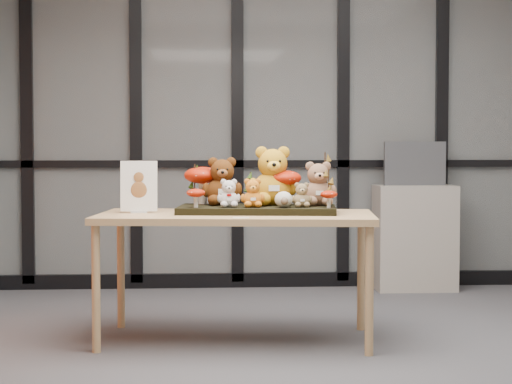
{
  "coord_description": "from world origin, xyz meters",
  "views": [
    {
      "loc": [
        -0.82,
        -5.34,
        1.22
      ],
      "look_at": [
        -0.44,
        0.29,
        0.92
      ],
      "focal_mm": 65.0,
      "sensor_mm": 36.0,
      "label": 1
    }
  ],
  "objects": [
    {
      "name": "bear_small_yellow",
      "position": [
        -0.46,
        0.28,
        0.93
      ],
      "size": [
        0.16,
        0.15,
        0.19
      ],
      "primitive_type": null,
      "rotation": [
        0.0,
        0.0,
        -0.12
      ],
      "color": "orange",
      "rests_on": "diorama_tray"
    },
    {
      "name": "mushroom_front_left",
      "position": [
        -0.81,
        0.28,
        0.9
      ],
      "size": [
        0.11,
        0.11,
        0.13
      ],
      "primitive_type": null,
      "color": "#9F1805",
      "rests_on": "diorama_tray"
    },
    {
      "name": "room_shell",
      "position": [
        0.0,
        0.0,
        1.68
      ],
      "size": [
        5.0,
        5.0,
        5.0
      ],
      "color": "#B0ADA6",
      "rests_on": "floor"
    },
    {
      "name": "sprig_dry_far_right",
      "position": [
        0.0,
        0.44,
        1.0
      ],
      "size": [
        0.05,
        0.05,
        0.34
      ],
      "primitive_type": null,
      "color": "brown",
      "rests_on": "diorama_tray"
    },
    {
      "name": "plush_cream_hedgehog",
      "position": [
        -0.28,
        0.23,
        0.89
      ],
      "size": [
        0.09,
        0.08,
        0.11
      ],
      "primitive_type": null,
      "rotation": [
        0.0,
        0.0,
        -0.12
      ],
      "color": "beige",
      "rests_on": "diorama_tray"
    },
    {
      "name": "sprig_green_far_left",
      "position": [
        -0.81,
        0.56,
        0.96
      ],
      "size": [
        0.05,
        0.05,
        0.26
      ],
      "primitive_type": null,
      "color": "#18330B",
      "rests_on": "diorama_tray"
    },
    {
      "name": "bear_white_bow",
      "position": [
        -0.61,
        0.29,
        0.93
      ],
      "size": [
        0.16,
        0.15,
        0.19
      ],
      "primitive_type": null,
      "rotation": [
        0.0,
        0.0,
        -0.12
      ],
      "color": "silver",
      "rests_on": "diorama_tray"
    },
    {
      "name": "bear_tan_back",
      "position": [
        -0.04,
        0.41,
        0.98
      ],
      "size": [
        0.25,
        0.23,
        0.3
      ],
      "primitive_type": null,
      "rotation": [
        0.0,
        0.0,
        -0.12
      ],
      "color": "#896146",
      "rests_on": "diorama_tray"
    },
    {
      "name": "diorama_tray",
      "position": [
        -0.43,
        0.38,
        0.81
      ],
      "size": [
        1.02,
        0.59,
        0.04
      ],
      "primitive_type": "cube",
      "rotation": [
        0.0,
        0.0,
        -0.12
      ],
      "color": "black",
      "rests_on": "display_table"
    },
    {
      "name": "sprig_green_mid_left",
      "position": [
        -0.67,
        0.59,
        0.96
      ],
      "size": [
        0.05,
        0.05,
        0.25
      ],
      "primitive_type": null,
      "color": "#18330B",
      "rests_on": "diorama_tray"
    },
    {
      "name": "display_table",
      "position": [
        -0.56,
        0.33,
        0.72
      ],
      "size": [
        1.77,
        1.03,
        0.79
      ],
      "rotation": [
        0.0,
        0.0,
        -0.12
      ],
      "color": "tan",
      "rests_on": "floor"
    },
    {
      "name": "mushroom_back_left",
      "position": [
        -0.76,
        0.59,
        0.96
      ],
      "size": [
        0.24,
        0.24,
        0.26
      ],
      "primitive_type": null,
      "color": "#9F1805",
      "rests_on": "diorama_tray"
    },
    {
      "name": "mushroom_back_right",
      "position": [
        -0.25,
        0.47,
        0.95
      ],
      "size": [
        0.22,
        0.22,
        0.24
      ],
      "primitive_type": null,
      "color": "#9F1805",
      "rests_on": "diorama_tray"
    },
    {
      "name": "sprig_dry_mid_right",
      "position": [
        0.01,
        0.31,
        0.95
      ],
      "size": [
        0.05,
        0.05,
        0.23
      ],
      "primitive_type": null,
      "color": "brown",
      "rests_on": "diorama_tray"
    },
    {
      "name": "bear_pooh_yellow",
      "position": [
        -0.32,
        0.47,
        1.04
      ],
      "size": [
        0.34,
        0.32,
        0.41
      ],
      "primitive_type": null,
      "rotation": [
        0.0,
        0.0,
        -0.12
      ],
      "color": "#C78B1A",
      "rests_on": "diorama_tray"
    },
    {
      "name": "bear_beige_small",
      "position": [
        -0.16,
        0.26,
        0.92
      ],
      "size": [
        0.14,
        0.13,
        0.17
      ],
      "primitive_type": null,
      "rotation": [
        0.0,
        0.0,
        -0.12
      ],
      "color": "olive",
      "rests_on": "diorama_tray"
    },
    {
      "name": "floor",
      "position": [
        0.0,
        0.0,
        0.0
      ],
      "size": [
        5.0,
        5.0,
        0.0
      ],
      "primitive_type": "plane",
      "color": "#4B4B50",
      "rests_on": "ground"
    },
    {
      "name": "glass_partition",
      "position": [
        -0.0,
        2.47,
        1.42
      ],
      "size": [
        4.9,
        0.06,
        2.78
      ],
      "color": "#2D383F",
      "rests_on": "floor"
    },
    {
      "name": "mushroom_front_right",
      "position": [
        -0.01,
        0.21,
        0.89
      ],
      "size": [
        0.1,
        0.1,
        0.12
      ],
      "primitive_type": null,
      "color": "#9F1805",
      "rests_on": "diorama_tray"
    },
    {
      "name": "sign_holder",
      "position": [
        -1.16,
        0.42,
        0.94
      ],
      "size": [
        0.23,
        0.06,
        0.32
      ],
      "rotation": [
        0.0,
        0.0,
        -0.0
      ],
      "color": "silver",
      "rests_on": "display_table"
    },
    {
      "name": "cabinet",
      "position": [
        1.02,
        2.24,
        0.44
      ],
      "size": [
        0.65,
        0.38,
        0.87
      ],
      "primitive_type": "cube",
      "color": "gray",
      "rests_on": "floor"
    },
    {
      "name": "label_card",
      "position": [
        -0.55,
        -0.01,
        0.79
      ],
      "size": [
        0.09,
        0.03,
        0.0
      ],
      "primitive_type": "cube",
      "color": "white",
      "rests_on": "display_table"
    },
    {
      "name": "monitor",
      "position": [
        1.02,
        2.26,
        1.05
      ],
      "size": [
        0.51,
        0.05,
        0.36
      ],
      "color": "#47494E",
      "rests_on": "cabinet"
    },
    {
      "name": "sprig_green_centre",
      "position": [
        -0.46,
        0.58,
        0.93
      ],
      "size": [
        0.05,
        0.05,
        0.21
      ],
      "primitive_type": null,
      "color": "#18330B",
      "rests_on": "diorama_tray"
    },
    {
      "name": "bear_brown_medium",
      "position": [
        -0.64,
        0.5,
        1.0
      ],
      "size": [
        0.28,
        0.26,
        0.33
      ],
      "primitive_type": null,
      "rotation": [
        0.0,
        0.0,
        -0.12
      ],
      "color": "#4C260B",
      "rests_on": "diorama_tray"
    }
  ]
}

